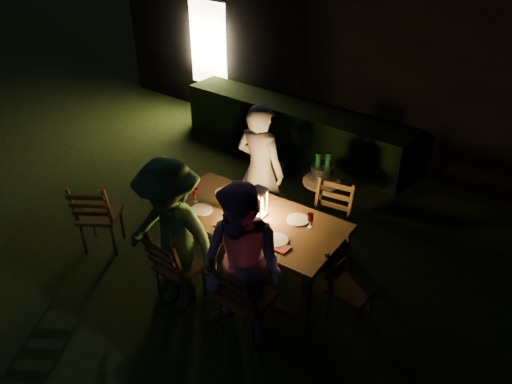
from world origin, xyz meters
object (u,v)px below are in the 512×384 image
Objects in this scene: chair_near_right at (246,310)px; side_table at (321,185)px; person_opp_right at (242,269)px; person_opp_left at (172,237)px; lantern at (259,204)px; bottle_bucket_b at (327,170)px; chair_near_left at (179,278)px; person_house_side at (260,171)px; bottle_table at (234,199)px; ice_bucket at (322,173)px; chair_far_right at (326,238)px; chair_spare at (101,226)px; chair_end at (349,299)px; bottle_bucket_a at (318,170)px; chair_far_left at (258,212)px; dining_table at (253,223)px.

side_table is at bearing 100.28° from chair_near_right.
person_opp_right reaches higher than person_opp_left.
bottle_bucket_b is (0.04, 1.41, -0.18)m from lantern.
person_house_side reaches higher than chair_near_left.
ice_bucket is at bearing 78.77° from bottle_table.
bottle_table is at bearing -167.16° from lantern.
person_opp_left is 1.01m from lantern.
chair_near_right is at bearing 79.50° from chair_far_right.
chair_near_right is at bearing -34.20° from chair_spare.
chair_end is 2.67× the size of lantern.
ice_bucket is (-0.46, 0.62, 0.46)m from chair_far_right.
chair_near_left is 1.84m from chair_far_right.
person_opp_left reaches higher than side_table.
bottle_bucket_b is at bearing -137.31° from chair_end.
chair_near_left is 2.28m from bottle_bucket_a.
chair_far_left is 1.12m from lantern.
person_opp_right reaches higher than bottle_bucket_a.
ice_bucket is 0.08m from bottle_bucket_a.
person_house_side reaches higher than chair_end.
bottle_bucket_b is (0.05, 0.04, 0.24)m from side_table.
chair_far_left is 0.99× the size of chair_spare.
lantern is 1.44m from side_table.
chair_far_left is at bearing 120.35° from dining_table.
bottle_bucket_a reaches higher than chair_end.
chair_near_right is at bearing -78.10° from ice_bucket.
chair_far_left is 3.24× the size of bottle_bucket_b.
ice_bucket is (-0.01, 1.37, -0.23)m from lantern.
bottle_bucket_a reaches higher than side_table.
bottle_table is 1.49m from ice_bucket.
chair_far_left is at bearing -6.87° from chair_far_right.
chair_far_left is 2.96× the size of lantern.
chair_end is at bearing -19.18° from chair_spare.
chair_end is at bearing -50.63° from bottle_bucket_b.
person_opp_right is (1.00, -1.58, -0.01)m from person_house_side.
ice_bucket is at bearing -135.90° from chair_far_left.
bottle_bucket_b is (0.58, 0.72, 0.51)m from chair_far_left.
chair_far_right reaches higher than chair_near_left.
person_opp_left is at bearing -100.90° from ice_bucket.
chair_far_left is at bearing -128.89° from bottle_bucket_b.
bottle_table is at bearing -9.76° from chair_spare.
person_house_side is 0.90m from bottle_bucket_b.
chair_near_left is 1.70m from person_house_side.
person_house_side reaches higher than bottle_bucket_b.
dining_table is at bearing -91.47° from side_table.
chair_end is at bearing 27.63° from chair_near_left.
bottle_bucket_a is 0.13m from bottle_bucket_b.
chair_spare is at bearing 22.84° from chair_far_right.
person_opp_left is at bearing -116.51° from lantern.
person_opp_right reaches higher than chair_far_left.
dining_table is 2.25× the size of chair_end.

